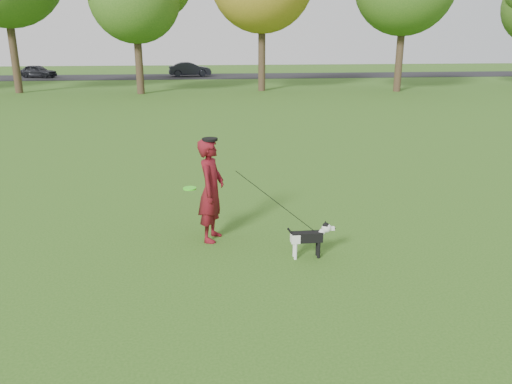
{
  "coord_description": "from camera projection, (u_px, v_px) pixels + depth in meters",
  "views": [
    {
      "loc": [
        -0.46,
        -7.82,
        3.49
      ],
      "look_at": [
        0.5,
        0.3,
        0.95
      ],
      "focal_mm": 35.0,
      "sensor_mm": 36.0,
      "label": 1
    }
  ],
  "objects": [
    {
      "name": "man_held_items",
      "position": [
        275.0,
        201.0,
        8.41
      ],
      "size": [
        2.18,
        1.11,
        1.44
      ],
      "color": "#3CF01E",
      "rests_on": "ground"
    },
    {
      "name": "dog",
      "position": [
        311.0,
        236.0,
        8.17
      ],
      "size": [
        0.81,
        0.16,
        0.62
      ],
      "color": "black",
      "rests_on": "ground"
    },
    {
      "name": "car_left",
      "position": [
        37.0,
        71.0,
        44.63
      ],
      "size": [
        3.57,
        2.26,
        1.13
      ],
      "primitive_type": "imported",
      "rotation": [
        0.0,
        0.0,
        1.27
      ],
      "color": "black",
      "rests_on": "road"
    },
    {
      "name": "road",
      "position": [
        201.0,
        76.0,
        46.43
      ],
      "size": [
        120.0,
        7.0,
        0.02
      ],
      "primitive_type": "cube",
      "color": "black",
      "rests_on": "ground"
    },
    {
      "name": "ground",
      "position": [
        229.0,
        251.0,
        8.5
      ],
      "size": [
        120.0,
        120.0,
        0.0
      ],
      "primitive_type": "plane",
      "color": "#285116",
      "rests_on": "ground"
    },
    {
      "name": "car_mid",
      "position": [
        190.0,
        69.0,
        46.13
      ],
      "size": [
        3.97,
        1.71,
        1.27
      ],
      "primitive_type": "imported",
      "rotation": [
        0.0,
        0.0,
        1.67
      ],
      "color": "black",
      "rests_on": "road"
    },
    {
      "name": "man",
      "position": [
        211.0,
        190.0,
        8.75
      ],
      "size": [
        0.63,
        0.78,
        1.84
      ],
      "primitive_type": "imported",
      "rotation": [
        0.0,
        0.0,
        1.25
      ],
      "color": "#560C1B",
      "rests_on": "ground"
    }
  ]
}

